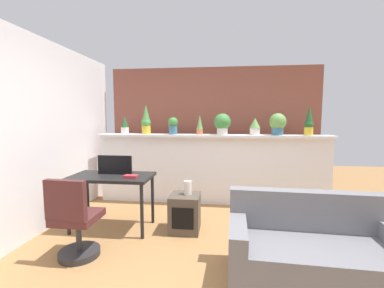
{
  "coord_description": "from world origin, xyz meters",
  "views": [
    {
      "loc": [
        0.19,
        -2.51,
        1.54
      ],
      "look_at": [
        -0.27,
        1.33,
        1.14
      ],
      "focal_mm": 24.05,
      "sensor_mm": 36.0,
      "label": 1
    }
  ],
  "objects_px": {
    "potted_plant_3": "(200,125)",
    "side_cube_shelf": "(185,213)",
    "potted_plant_1": "(146,120)",
    "potted_plant_6": "(278,123)",
    "potted_plant_0": "(125,125)",
    "potted_plant_2": "(173,125)",
    "tv_monitor": "(115,165)",
    "potted_plant_5": "(255,126)",
    "office_chair": "(75,224)",
    "potted_plant_4": "(222,123)",
    "potted_plant_7": "(309,122)",
    "desk": "(112,181)",
    "couch": "(314,253)",
    "vase_on_shelf": "(188,188)",
    "book_on_desk": "(131,176)"
  },
  "relations": [
    {
      "from": "potted_plant_3",
      "to": "side_cube_shelf",
      "type": "distance_m",
      "value": 1.66
    },
    {
      "from": "potted_plant_4",
      "to": "side_cube_shelf",
      "type": "bearing_deg",
      "value": -113.47
    },
    {
      "from": "potted_plant_5",
      "to": "potted_plant_3",
      "type": "bearing_deg",
      "value": 178.97
    },
    {
      "from": "potted_plant_0",
      "to": "potted_plant_2",
      "type": "bearing_deg",
      "value": -0.42
    },
    {
      "from": "potted_plant_0",
      "to": "tv_monitor",
      "type": "distance_m",
      "value": 1.24
    },
    {
      "from": "potted_plant_1",
      "to": "potted_plant_6",
      "type": "xyz_separation_m",
      "value": [
        2.28,
        -0.04,
        -0.04
      ]
    },
    {
      "from": "side_cube_shelf",
      "to": "vase_on_shelf",
      "type": "height_order",
      "value": "vase_on_shelf"
    },
    {
      "from": "side_cube_shelf",
      "to": "desk",
      "type": "bearing_deg",
      "value": -178.0
    },
    {
      "from": "potted_plant_2",
      "to": "office_chair",
      "type": "height_order",
      "value": "potted_plant_2"
    },
    {
      "from": "potted_plant_7",
      "to": "tv_monitor",
      "type": "bearing_deg",
      "value": -159.73
    },
    {
      "from": "potted_plant_4",
      "to": "potted_plant_6",
      "type": "relative_size",
      "value": 0.99
    },
    {
      "from": "potted_plant_0",
      "to": "couch",
      "type": "distance_m",
      "value": 3.51
    },
    {
      "from": "potted_plant_3",
      "to": "side_cube_shelf",
      "type": "xyz_separation_m",
      "value": [
        -0.09,
        -1.18,
        -1.16
      ]
    },
    {
      "from": "potted_plant_0",
      "to": "potted_plant_7",
      "type": "distance_m",
      "value": 3.16
    },
    {
      "from": "potted_plant_0",
      "to": "office_chair",
      "type": "distance_m",
      "value": 2.22
    },
    {
      "from": "potted_plant_6",
      "to": "tv_monitor",
      "type": "height_order",
      "value": "potted_plant_6"
    },
    {
      "from": "potted_plant_2",
      "to": "side_cube_shelf",
      "type": "xyz_separation_m",
      "value": [
        0.37,
        -1.13,
        -1.15
      ]
    },
    {
      "from": "potted_plant_7",
      "to": "desk",
      "type": "bearing_deg",
      "value": -158.47
    },
    {
      "from": "potted_plant_6",
      "to": "potted_plant_0",
      "type": "bearing_deg",
      "value": 179.95
    },
    {
      "from": "potted_plant_0",
      "to": "potted_plant_6",
      "type": "height_order",
      "value": "potted_plant_6"
    },
    {
      "from": "potted_plant_2",
      "to": "potted_plant_4",
      "type": "relative_size",
      "value": 0.82
    },
    {
      "from": "desk",
      "to": "potted_plant_5",
      "type": "bearing_deg",
      "value": 30.28
    },
    {
      "from": "potted_plant_2",
      "to": "tv_monitor",
      "type": "distance_m",
      "value": 1.35
    },
    {
      "from": "potted_plant_5",
      "to": "couch",
      "type": "relative_size",
      "value": 0.18
    },
    {
      "from": "vase_on_shelf",
      "to": "potted_plant_6",
      "type": "bearing_deg",
      "value": 38.69
    },
    {
      "from": "potted_plant_4",
      "to": "potted_plant_0",
      "type": "bearing_deg",
      "value": 179.6
    },
    {
      "from": "potted_plant_6",
      "to": "vase_on_shelf",
      "type": "relative_size",
      "value": 1.99
    },
    {
      "from": "potted_plant_0",
      "to": "couch",
      "type": "relative_size",
      "value": 0.2
    },
    {
      "from": "office_chair",
      "to": "couch",
      "type": "xyz_separation_m",
      "value": [
        2.43,
        -0.1,
        -0.11
      ]
    },
    {
      "from": "couch",
      "to": "potted_plant_6",
      "type": "bearing_deg",
      "value": 88.36
    },
    {
      "from": "potted_plant_3",
      "to": "tv_monitor",
      "type": "height_order",
      "value": "potted_plant_3"
    },
    {
      "from": "potted_plant_4",
      "to": "potted_plant_5",
      "type": "bearing_deg",
      "value": 3.59
    },
    {
      "from": "tv_monitor",
      "to": "office_chair",
      "type": "xyz_separation_m",
      "value": [
        -0.09,
        -0.87,
        -0.49
      ]
    },
    {
      "from": "potted_plant_3",
      "to": "potted_plant_5",
      "type": "distance_m",
      "value": 0.95
    },
    {
      "from": "book_on_desk",
      "to": "couch",
      "type": "distance_m",
      "value": 2.24
    },
    {
      "from": "potted_plant_5",
      "to": "office_chair",
      "type": "relative_size",
      "value": 0.32
    },
    {
      "from": "tv_monitor",
      "to": "book_on_desk",
      "type": "bearing_deg",
      "value": -32.82
    },
    {
      "from": "tv_monitor",
      "to": "desk",
      "type": "bearing_deg",
      "value": -102.72
    },
    {
      "from": "tv_monitor",
      "to": "office_chair",
      "type": "bearing_deg",
      "value": -95.75
    },
    {
      "from": "vase_on_shelf",
      "to": "side_cube_shelf",
      "type": "bearing_deg",
      "value": -136.17
    },
    {
      "from": "potted_plant_4",
      "to": "potted_plant_7",
      "type": "bearing_deg",
      "value": -0.5
    },
    {
      "from": "desk",
      "to": "couch",
      "type": "xyz_separation_m",
      "value": [
        2.36,
        -0.9,
        -0.38
      ]
    },
    {
      "from": "potted_plant_4",
      "to": "potted_plant_3",
      "type": "bearing_deg",
      "value": 172.52
    },
    {
      "from": "potted_plant_2",
      "to": "tv_monitor",
      "type": "bearing_deg",
      "value": -119.5
    },
    {
      "from": "potted_plant_3",
      "to": "potted_plant_7",
      "type": "relative_size",
      "value": 0.71
    },
    {
      "from": "tv_monitor",
      "to": "side_cube_shelf",
      "type": "distance_m",
      "value": 1.17
    },
    {
      "from": "tv_monitor",
      "to": "potted_plant_1",
      "type": "bearing_deg",
      "value": 84.17
    },
    {
      "from": "office_chair",
      "to": "book_on_desk",
      "type": "relative_size",
      "value": 5.25
    },
    {
      "from": "potted_plant_5",
      "to": "vase_on_shelf",
      "type": "bearing_deg",
      "value": -131.78
    },
    {
      "from": "potted_plant_7",
      "to": "side_cube_shelf",
      "type": "xyz_separation_m",
      "value": [
        -1.9,
        -1.11,
        -1.21
      ]
    }
  ]
}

